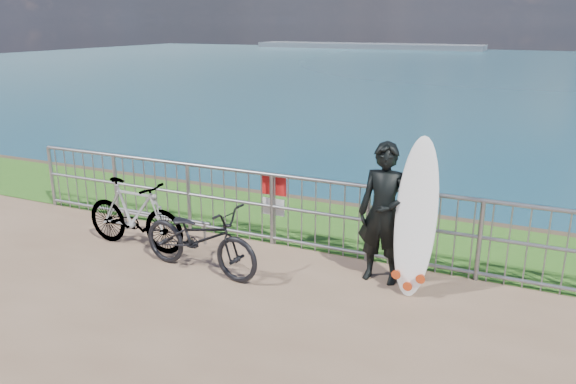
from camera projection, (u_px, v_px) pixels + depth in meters
The scene contains 8 objects.
grass_strip at pixel (328, 225), 9.37m from camera, with size 120.00×120.00×0.00m, color #265918.
seascape at pixel (367, 48), 153.78m from camera, with size 260.00×260.00×5.00m.
railing at pixel (303, 213), 8.25m from camera, with size 10.06×0.10×1.13m.
surfer at pixel (384, 214), 7.15m from camera, with size 0.67×0.44×1.85m, color black.
surfboard at pixel (415, 223), 6.86m from camera, with size 0.52×0.46×1.98m.
bicycle_near at pixel (200, 238), 7.53m from camera, with size 0.65×1.86×0.98m, color black.
bicycle_far at pixel (134, 214), 8.33m from camera, with size 0.50×1.76×1.06m, color black.
bike_rack at pixel (163, 219), 8.83m from camera, with size 1.74×0.05×0.36m.
Camera 1 is at (3.08, -5.57, 3.28)m, focal length 35.00 mm.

